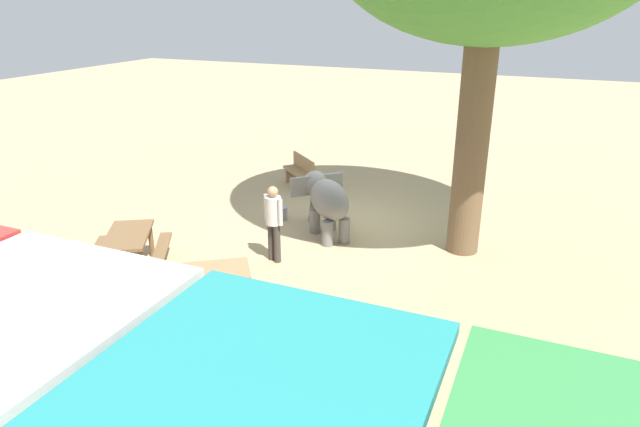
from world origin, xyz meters
TOP-DOWN VIEW (x-y plane):
  - ground_plane at (0.00, 0.00)m, footprint 60.00×60.00m
  - elephant at (0.21, 0.64)m, footprint 1.80×1.81m
  - person_handler at (0.65, 2.35)m, footprint 0.48×0.32m
  - wooden_bench at (2.22, -2.25)m, footprint 1.31×1.23m
  - picnic_table_near at (0.79, 4.59)m, footprint 2.08×2.07m
  - picnic_table_far at (3.08, 3.86)m, footprint 2.04×2.05m
  - market_stall_white at (0.01, 8.63)m, footprint 2.50×2.50m
  - feed_bucket at (1.60, 0.24)m, footprint 0.36×0.36m

SIDE VIEW (x-z plane):
  - ground_plane at x=0.00m, z-range 0.00..0.00m
  - feed_bucket at x=1.60m, z-range 0.00..0.32m
  - wooden_bench at x=2.22m, z-range 0.03..0.91m
  - picnic_table_near at x=0.79m, z-range 0.20..0.98m
  - picnic_table_far at x=3.08m, z-range 0.20..0.98m
  - elephant at x=0.21m, z-range 0.19..1.53m
  - person_handler at x=0.65m, z-range 0.14..1.76m
  - market_stall_white at x=0.01m, z-range -0.12..2.40m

